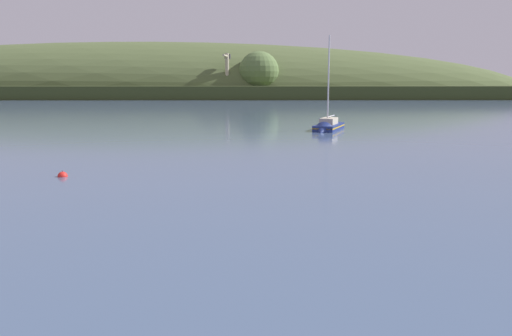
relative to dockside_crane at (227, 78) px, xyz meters
The scene contains 4 objects.
far_shoreline_hill 51.22m from the dockside_crane, 130.60° to the left, with size 459.69×124.39×47.61m.
dockside_crane is the anchor object (origin of this frame).
sailboat_far_left 129.86m from the dockside_crane, 84.46° to the right, with size 5.83×8.77×13.28m.
mooring_buoy_midchannel 160.60m from the dockside_crane, 94.14° to the right, with size 0.66×0.66×0.74m.
Camera 1 is at (-5.26, 13.75, 6.23)m, focal length 35.37 mm.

